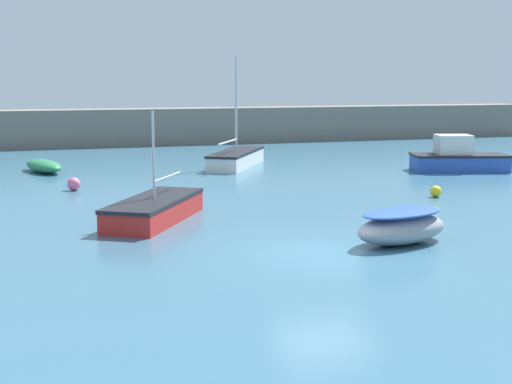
{
  "coord_description": "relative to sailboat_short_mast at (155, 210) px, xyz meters",
  "views": [
    {
      "loc": [
        -7.31,
        -16.91,
        4.57
      ],
      "look_at": [
        0.18,
        6.34,
        0.69
      ],
      "focal_mm": 50.0,
      "sensor_mm": 36.0,
      "label": 1
    }
  ],
  "objects": [
    {
      "name": "ground_plane",
      "position": [
        3.48,
        -5.69,
        -0.49
      ],
      "size": [
        120.0,
        120.0,
        0.2
      ],
      "primitive_type": "cube",
      "color": "#38667F"
    },
    {
      "name": "harbor_breakwater",
      "position": [
        3.48,
        27.57,
        0.87
      ],
      "size": [
        62.47,
        2.51,
        2.52
      ],
      "primitive_type": "cube",
      "color": "slate",
      "rests_on": "ground_plane"
    },
    {
      "name": "sailboat_short_mast",
      "position": [
        0.0,
        0.0,
        0.0
      ],
      "size": [
        4.06,
        5.11,
        3.57
      ],
      "rotation": [
        0.0,
        0.0,
        4.16
      ],
      "color": "red",
      "rests_on": "ground_plane"
    },
    {
      "name": "rowboat_with_red_cover",
      "position": [
        6.04,
        -5.27,
        0.12
      ],
      "size": [
        3.33,
        2.24,
        1.0
      ],
      "rotation": [
        0.0,
        0.0,
        3.42
      ],
      "color": "gray",
      "rests_on": "ground_plane"
    },
    {
      "name": "rowboat_white_midwater",
      "position": [
        -3.11,
        13.97,
        -0.07
      ],
      "size": [
        2.28,
        3.66,
        0.63
      ],
      "rotation": [
        0.0,
        0.0,
        1.9
      ],
      "color": "#287A4C",
      "rests_on": "ground_plane"
    },
    {
      "name": "cabin_cruiser_white",
      "position": [
        16.71,
        8.11,
        0.25
      ],
      "size": [
        5.07,
        3.25,
        1.82
      ],
      "rotation": [
        0.0,
        0.0,
        5.99
      ],
      "color": "#2D56B7",
      "rests_on": "ground_plane"
    },
    {
      "name": "sailboat_tall_mast",
      "position": [
        6.65,
        13.34,
        0.06
      ],
      "size": [
        4.53,
        6.01,
        5.71
      ],
      "rotation": [
        0.0,
        0.0,
        1.02
      ],
      "color": "white",
      "rests_on": "ground_plane"
    },
    {
      "name": "mooring_buoy_yellow",
      "position": [
        11.31,
        1.42,
        -0.17
      ],
      "size": [
        0.45,
        0.45,
        0.45
      ],
      "primitive_type": "sphere",
      "color": "yellow",
      "rests_on": "ground_plane"
    },
    {
      "name": "mooring_buoy_pink",
      "position": [
        -2.07,
        7.48,
        -0.12
      ],
      "size": [
        0.54,
        0.54,
        0.54
      ],
      "primitive_type": "sphere",
      "color": "#EA668C",
      "rests_on": "ground_plane"
    }
  ]
}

